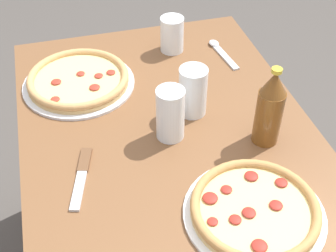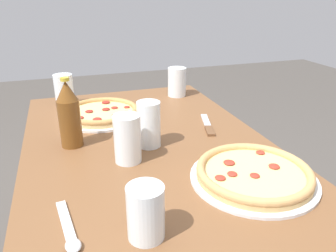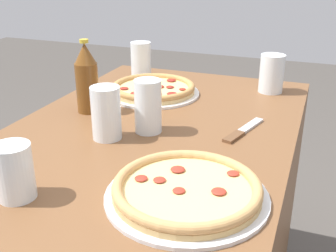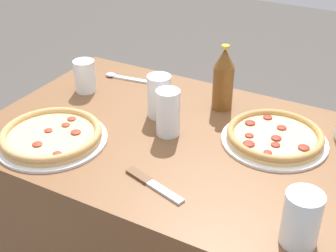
% 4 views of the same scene
% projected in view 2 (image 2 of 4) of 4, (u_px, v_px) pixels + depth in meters
% --- Properties ---
extents(table, '(1.13, 0.74, 0.74)m').
position_uv_depth(table, '(150.00, 235.00, 1.17)').
color(table, brown).
rests_on(table, ground_plane).
extents(pizza_pepperoni, '(0.32, 0.32, 0.04)m').
position_uv_depth(pizza_pepperoni, '(254.00, 174.00, 0.82)').
color(pizza_pepperoni, silver).
rests_on(pizza_pepperoni, table).
extents(pizza_salami, '(0.30, 0.30, 0.04)m').
position_uv_depth(pizza_salami, '(102.00, 113.00, 1.22)').
color(pizza_salami, white).
rests_on(pizza_salami, table).
extents(glass_mango_juice, '(0.07, 0.07, 0.11)m').
position_uv_depth(glass_mango_juice, '(146.00, 215.00, 0.62)').
color(glass_mango_juice, white).
rests_on(glass_mango_juice, table).
extents(glass_orange_juice, '(0.07, 0.07, 0.14)m').
position_uv_depth(glass_orange_juice, '(150.00, 126.00, 0.98)').
color(glass_orange_juice, white).
rests_on(glass_orange_juice, table).
extents(glass_red_wine, '(0.08, 0.08, 0.13)m').
position_uv_depth(glass_red_wine, '(64.00, 92.00, 1.33)').
color(glass_red_wine, white).
rests_on(glass_red_wine, table).
extents(glass_water, '(0.07, 0.07, 0.14)m').
position_uv_depth(glass_water, '(127.00, 140.00, 0.89)').
color(glass_water, white).
rests_on(glass_water, table).
extents(glass_cola, '(0.08, 0.08, 0.13)m').
position_uv_depth(glass_cola, '(177.00, 83.00, 1.45)').
color(glass_cola, white).
rests_on(glass_cola, table).
extents(beer_bottle, '(0.07, 0.07, 0.21)m').
position_uv_depth(beer_bottle, '(69.00, 115.00, 0.97)').
color(beer_bottle, brown).
rests_on(beer_bottle, table).
extents(knife, '(0.19, 0.08, 0.01)m').
position_uv_depth(knife, '(208.00, 125.00, 1.14)').
color(knife, brown).
rests_on(knife, table).
extents(spoon, '(0.17, 0.05, 0.01)m').
position_uv_depth(spoon, '(69.00, 232.00, 0.64)').
color(spoon, silver).
rests_on(spoon, table).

